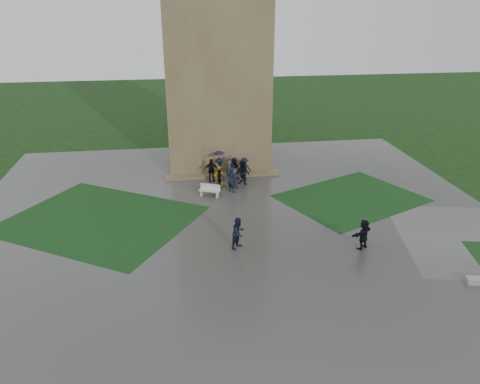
{
  "coord_description": "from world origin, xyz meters",
  "views": [
    {
      "loc": [
        -3.54,
        -23.66,
        13.0
      ],
      "look_at": [
        0.53,
        4.45,
        1.2
      ],
      "focal_mm": 35.0,
      "sensor_mm": 36.0,
      "label": 1
    }
  ],
  "objects": [
    {
      "name": "tower",
      "position": [
        0.0,
        15.0,
        9.0
      ],
      "size": [
        8.0,
        8.0,
        18.0
      ],
      "primitive_type": "cube",
      "color": "brown",
      "rests_on": "ground"
    },
    {
      "name": "pedestrian_mid",
      "position": [
        -0.31,
        -0.77,
        0.93
      ],
      "size": [
        0.99,
        0.98,
        1.82
      ],
      "primitive_type": "imported",
      "rotation": [
        0.0,
        0.0,
        0.78
      ],
      "color": "black",
      "rests_on": "plaza"
    },
    {
      "name": "plaza",
      "position": [
        0.0,
        2.0,
        0.01
      ],
      "size": [
        34.0,
        34.0,
        0.02
      ],
      "primitive_type": "cube",
      "color": "#373735",
      "rests_on": "ground"
    },
    {
      "name": "ground",
      "position": [
        0.0,
        0.0,
        0.0
      ],
      "size": [
        120.0,
        120.0,
        0.0
      ],
      "primitive_type": "plane",
      "color": "black"
    },
    {
      "name": "visitor_cluster",
      "position": [
        0.25,
        9.19,
        1.14
      ],
      "size": [
        3.7,
        3.62,
        2.7
      ],
      "color": "black",
      "rests_on": "plaza"
    },
    {
      "name": "tower_plinth",
      "position": [
        0.0,
        10.6,
        0.13
      ],
      "size": [
        9.0,
        0.8,
        0.22
      ],
      "primitive_type": "cube",
      "color": "brown",
      "rests_on": "plaza"
    },
    {
      "name": "lawn_inset_left",
      "position": [
        -8.5,
        4.0,
        0.03
      ],
      "size": [
        14.1,
        13.46,
        0.01
      ],
      "primitive_type": "cube",
      "rotation": [
        0.0,
        0.0,
        -0.56
      ],
      "color": "black",
      "rests_on": "plaza"
    },
    {
      "name": "bench",
      "position": [
        -1.28,
        6.84,
        0.46
      ],
      "size": [
        1.54,
        1.03,
        0.86
      ],
      "rotation": [
        0.0,
        0.0,
        -0.43
      ],
      "color": "silver",
      "rests_on": "plaza"
    },
    {
      "name": "lawn_inset_right",
      "position": [
        8.5,
        5.0,
        0.03
      ],
      "size": [
        11.12,
        10.15,
        0.01
      ],
      "primitive_type": "cube",
      "rotation": [
        0.0,
        0.0,
        0.44
      ],
      "color": "black",
      "rests_on": "plaza"
    },
    {
      "name": "pedestrian_near",
      "position": [
        6.55,
        -1.85,
        0.89
      ],
      "size": [
        1.67,
        1.35,
        1.74
      ],
      "primitive_type": "imported",
      "rotation": [
        0.0,
        0.0,
        3.7
      ],
      "color": "black",
      "rests_on": "plaza"
    }
  ]
}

